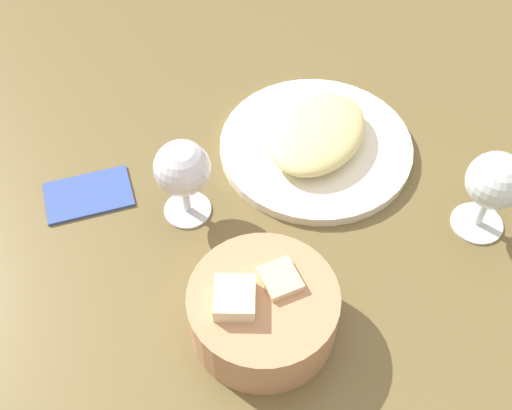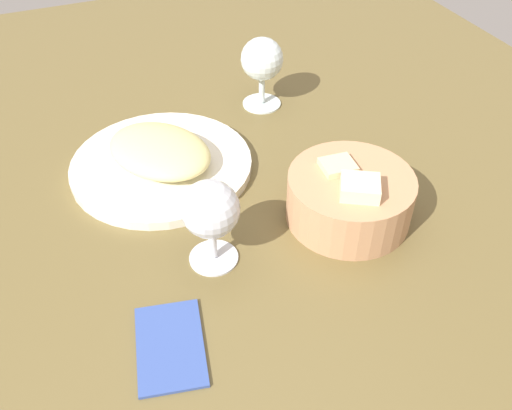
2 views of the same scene
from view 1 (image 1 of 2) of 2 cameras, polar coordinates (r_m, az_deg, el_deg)
ground_plane at (r=86.54cm, az=5.89°, el=1.71°), size 140.00×140.00×2.00cm
plate at (r=88.87cm, az=5.29°, el=5.16°), size 26.20×26.20×1.40cm
omelette at (r=87.01cm, az=5.42°, el=6.33°), size 20.11×18.52×3.79cm
lettuce_garnish at (r=92.27cm, az=7.43°, el=8.20°), size 4.76×4.76×1.18cm
bread_basket at (r=70.35cm, az=0.56°, el=-9.24°), size 16.19×16.19×8.39cm
wine_glass_near at (r=76.84cm, az=-6.51°, el=2.98°), size 6.86×6.86×11.56cm
wine_glass_far at (r=79.74cm, az=20.28°, el=1.73°), size 6.92×6.92×11.84cm
folded_napkin at (r=86.19cm, az=-14.60°, el=0.99°), size 12.17×9.05×0.80cm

